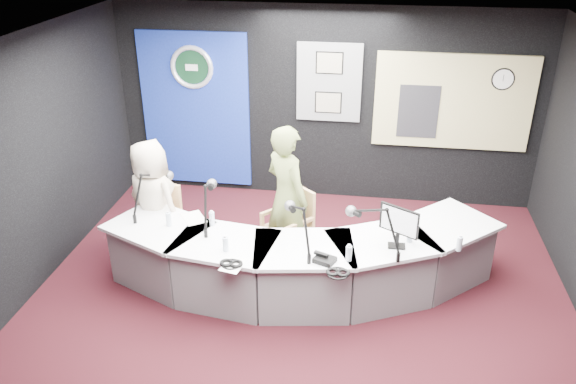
# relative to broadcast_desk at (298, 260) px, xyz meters

# --- Properties ---
(ground) EXTENTS (6.00, 6.00, 0.00)m
(ground) POSITION_rel_broadcast_desk_xyz_m (0.05, -0.55, -0.38)
(ground) COLOR black
(ground) RESTS_ON ground
(ceiling) EXTENTS (6.00, 6.00, 0.02)m
(ceiling) POSITION_rel_broadcast_desk_xyz_m (0.05, -0.55, 2.42)
(ceiling) COLOR silver
(ceiling) RESTS_ON ground
(wall_back) EXTENTS (6.00, 0.02, 2.80)m
(wall_back) POSITION_rel_broadcast_desk_xyz_m (0.05, 2.45, 1.02)
(wall_back) COLOR black
(wall_back) RESTS_ON ground
(wall_left) EXTENTS (0.02, 6.00, 2.80)m
(wall_left) POSITION_rel_broadcast_desk_xyz_m (-2.95, -0.55, 1.02)
(wall_left) COLOR black
(wall_left) RESTS_ON ground
(broadcast_desk) EXTENTS (4.50, 1.90, 0.75)m
(broadcast_desk) POSITION_rel_broadcast_desk_xyz_m (0.00, 0.00, 0.00)
(broadcast_desk) COLOR silver
(broadcast_desk) RESTS_ON ground
(backdrop_panel) EXTENTS (1.60, 0.05, 2.30)m
(backdrop_panel) POSITION_rel_broadcast_desk_xyz_m (-1.85, 2.42, 0.88)
(backdrop_panel) COLOR navy
(backdrop_panel) RESTS_ON wall_back
(agency_seal) EXTENTS (0.63, 0.07, 0.63)m
(agency_seal) POSITION_rel_broadcast_desk_xyz_m (-1.85, 2.38, 1.52)
(agency_seal) COLOR silver
(agency_seal) RESTS_ON backdrop_panel
(seal_center) EXTENTS (0.48, 0.01, 0.48)m
(seal_center) POSITION_rel_broadcast_desk_xyz_m (-1.85, 2.38, 1.52)
(seal_center) COLOR black
(seal_center) RESTS_ON backdrop_panel
(pinboard) EXTENTS (0.90, 0.04, 1.10)m
(pinboard) POSITION_rel_broadcast_desk_xyz_m (0.10, 2.42, 1.38)
(pinboard) COLOR slate
(pinboard) RESTS_ON wall_back
(framed_photo_upper) EXTENTS (0.34, 0.02, 0.27)m
(framed_photo_upper) POSITION_rel_broadcast_desk_xyz_m (0.10, 2.39, 1.65)
(framed_photo_upper) COLOR gray
(framed_photo_upper) RESTS_ON pinboard
(framed_photo_lower) EXTENTS (0.34, 0.02, 0.27)m
(framed_photo_lower) POSITION_rel_broadcast_desk_xyz_m (0.10, 2.39, 1.09)
(framed_photo_lower) COLOR gray
(framed_photo_lower) RESTS_ON pinboard
(booth_window_frame) EXTENTS (2.12, 0.06, 1.32)m
(booth_window_frame) POSITION_rel_broadcast_desk_xyz_m (1.80, 2.42, 1.18)
(booth_window_frame) COLOR tan
(booth_window_frame) RESTS_ON wall_back
(booth_glow) EXTENTS (2.00, 0.02, 1.20)m
(booth_glow) POSITION_rel_broadcast_desk_xyz_m (1.80, 2.41, 1.18)
(booth_glow) COLOR #FFCCA1
(booth_glow) RESTS_ON booth_window_frame
(equipment_rack) EXTENTS (0.55, 0.02, 0.75)m
(equipment_rack) POSITION_rel_broadcast_desk_xyz_m (1.35, 2.39, 1.03)
(equipment_rack) COLOR black
(equipment_rack) RESTS_ON booth_window_frame
(wall_clock) EXTENTS (0.28, 0.01, 0.28)m
(wall_clock) POSITION_rel_broadcast_desk_xyz_m (2.40, 2.39, 1.52)
(wall_clock) COLOR white
(wall_clock) RESTS_ON booth_window_frame
(armchair_left) EXTENTS (0.61, 0.61, 0.86)m
(armchair_left) POSITION_rel_broadcast_desk_xyz_m (-1.80, 0.37, 0.05)
(armchair_left) COLOR tan
(armchair_left) RESTS_ON ground
(armchair_right) EXTENTS (0.80, 0.80, 1.01)m
(armchair_right) POSITION_rel_broadcast_desk_xyz_m (-0.21, 0.53, 0.13)
(armchair_right) COLOR tan
(armchair_right) RESTS_ON ground
(draped_jacket) EXTENTS (0.51, 0.25, 0.70)m
(draped_jacket) POSITION_rel_broadcast_desk_xyz_m (-1.89, 0.60, 0.24)
(draped_jacket) COLOR slate
(draped_jacket) RESTS_ON armchair_left
(person_man) EXTENTS (0.90, 0.77, 1.56)m
(person_man) POSITION_rel_broadcast_desk_xyz_m (-1.80, 0.37, 0.41)
(person_man) COLOR beige
(person_man) RESTS_ON ground
(person_woman) EXTENTS (0.76, 0.75, 1.78)m
(person_woman) POSITION_rel_broadcast_desk_xyz_m (-0.21, 0.53, 0.51)
(person_woman) COLOR olive
(person_woman) RESTS_ON ground
(computer_monitor) EXTENTS (0.38, 0.24, 0.29)m
(computer_monitor) POSITION_rel_broadcast_desk_xyz_m (1.06, -0.16, 0.70)
(computer_monitor) COLOR black
(computer_monitor) RESTS_ON broadcast_desk
(desk_phone) EXTENTS (0.25, 0.23, 0.05)m
(desk_phone) POSITION_rel_broadcast_desk_xyz_m (0.34, -0.56, 0.40)
(desk_phone) COLOR black
(desk_phone) RESTS_ON broadcast_desk
(headphones_near) EXTENTS (0.24, 0.24, 0.04)m
(headphones_near) POSITION_rel_broadcast_desk_xyz_m (0.49, -0.75, 0.39)
(headphones_near) COLOR black
(headphones_near) RESTS_ON broadcast_desk
(headphones_far) EXTENTS (0.21, 0.21, 0.04)m
(headphones_far) POSITION_rel_broadcast_desk_xyz_m (-0.57, -0.75, 0.39)
(headphones_far) COLOR black
(headphones_far) RESTS_ON broadcast_desk
(paper_stack) EXTENTS (0.37, 0.39, 0.00)m
(paper_stack) POSITION_rel_broadcast_desk_xyz_m (-1.22, 0.12, 0.38)
(paper_stack) COLOR white
(paper_stack) RESTS_ON broadcast_desk
(notepad) EXTENTS (0.25, 0.32, 0.00)m
(notepad) POSITION_rel_broadcast_desk_xyz_m (-0.55, -0.75, 0.38)
(notepad) COLOR white
(notepad) RESTS_ON broadcast_desk
(boom_mic_a) EXTENTS (0.34, 0.70, 0.60)m
(boom_mic_a) POSITION_rel_broadcast_desk_xyz_m (-1.73, 0.20, 0.68)
(boom_mic_a) COLOR black
(boom_mic_a) RESTS_ON broadcast_desk
(boom_mic_b) EXTENTS (0.20, 0.73, 0.60)m
(boom_mic_b) POSITION_rel_broadcast_desk_xyz_m (-1.01, 0.04, 0.68)
(boom_mic_b) COLOR black
(boom_mic_b) RESTS_ON broadcast_desk
(boom_mic_c) EXTENTS (0.40, 0.68, 0.60)m
(boom_mic_c) POSITION_rel_broadcast_desk_xyz_m (0.05, -0.33, 0.68)
(boom_mic_c) COLOR black
(boom_mic_c) RESTS_ON broadcast_desk
(boom_mic_d) EXTENTS (0.62, 0.48, 0.60)m
(boom_mic_d) POSITION_rel_broadcast_desk_xyz_m (0.82, -0.26, 0.68)
(boom_mic_d) COLOR black
(boom_mic_d) RESTS_ON broadcast_desk
(water_bottles) EXTENTS (3.20, 0.56, 0.18)m
(water_bottles) POSITION_rel_broadcast_desk_xyz_m (0.13, -0.25, 0.46)
(water_bottles) COLOR silver
(water_bottles) RESTS_ON broadcast_desk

